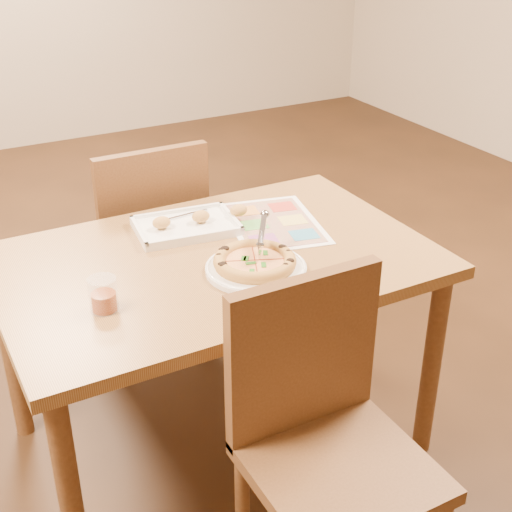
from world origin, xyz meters
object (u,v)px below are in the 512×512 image
dining_table (216,281)px  pizza (255,261)px  plate (256,269)px  pizza_cutter (262,235)px  glass_tumbler (103,297)px  menu (274,223)px  appetizer_tray (189,225)px  chair_near (321,411)px  chair_far (148,227)px

dining_table → pizza: bearing=-63.4°
plate → pizza: pizza is taller
pizza_cutter → glass_tumbler: pizza_cutter is taller
pizza → menu: pizza is taller
appetizer_tray → chair_near: bearing=-90.6°
pizza_cutter → menu: bearing=-1.7°
chair_near → glass_tumbler: bearing=129.9°
plate → pizza_cutter: (0.04, 0.05, 0.08)m
chair_near → glass_tumbler: 0.64m
chair_far → menu: size_ratio=1.17×
pizza_cutter → menu: 0.28m
menu → chair_far: bearing=119.4°
chair_far → pizza_cutter: (0.11, -0.70, 0.24)m
pizza_cutter → appetizer_tray: pizza_cutter is taller
dining_table → appetizer_tray: bearing=87.6°
pizza → glass_tumbler: (-0.45, -0.01, 0.01)m
dining_table → plate: plate is taller
glass_tumbler → chair_near: bearing=-50.1°
dining_table → pizza_cutter: bearing=-41.0°
dining_table → chair_far: (-0.00, 0.60, -0.07)m
pizza_cutter → chair_far: bearing=44.5°
appetizer_tray → menu: bearing=-19.3°
chair_near → pizza_cutter: size_ratio=3.39×
chair_near → glass_tumbler: chair_near is taller
plate → pizza_cutter: pizza_cutter is taller
dining_table → chair_near: size_ratio=2.77×
chair_near → appetizer_tray: size_ratio=1.22×
chair_far → pizza: bearing=95.2°
plate → appetizer_tray: bearing=99.2°
pizza → chair_far: bearing=95.2°
pizza → pizza_cutter: bearing=40.4°
chair_far → pizza_cutter: bearing=99.0°
plate → chair_near: bearing=-98.1°
dining_table → menu: bearing=23.4°
glass_tumbler → menu: (0.66, 0.26, -0.04)m
plate → glass_tumbler: glass_tumbler is taller
pizza → menu: bearing=50.6°
pizza → pizza_cutter: pizza_cutter is taller
plate → menu: size_ratio=0.73×
appetizer_tray → pizza_cutter: bearing=-71.7°
chair_near → chair_far: (-0.00, 1.20, 0.00)m
plate → glass_tumbler: size_ratio=3.12×
pizza → appetizer_tray: 0.35m
chair_near → chair_far: 1.20m
dining_table → glass_tumbler: bearing=-160.4°
chair_near → menu: bearing=69.3°
pizza_cutter → glass_tumbler: (-0.50, -0.04, -0.05)m
glass_tumbler → pizza: bearing=0.7°
chair_near → dining_table: bearing=90.0°
chair_far → chair_near: bearing=90.0°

